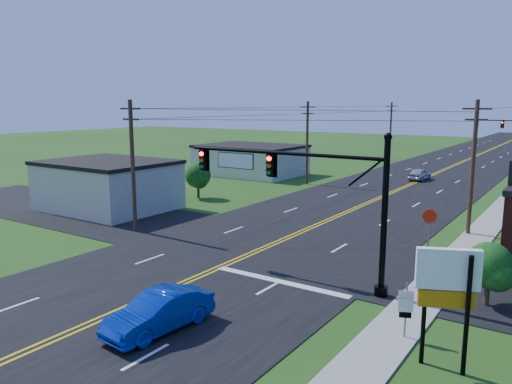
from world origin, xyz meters
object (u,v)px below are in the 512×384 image
Objects in this scene: signal_mast_main at (297,186)px; stop_sign at (429,220)px; route_sign at (406,307)px; signal_mast_far at (508,129)px; blue_car at (159,313)px.

signal_mast_main reaches higher than stop_sign.
route_sign is 12.80m from stop_sign.
signal_mast_main is at bearing -90.08° from signal_mast_far.
signal_mast_far is at bearing 70.63° from route_sign.
blue_car is 2.09× the size of route_sign.
blue_car is at bearing -99.88° from signal_mast_main.
signal_mast_far is 63.21m from stop_sign.
signal_mast_far is 5.01× the size of route_sign.
stop_sign is (5.59, 17.19, 1.03)m from blue_car.
stop_sign is at bearing 77.62° from blue_car.
stop_sign is at bearing 76.94° from route_sign.
route_sign is 0.88× the size of stop_sign.
blue_car is (-1.43, -8.21, -4.00)m from signal_mast_main.
signal_mast_main is 2.47× the size of blue_car.
blue_car is (-1.53, -80.21, -3.79)m from signal_mast_far.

